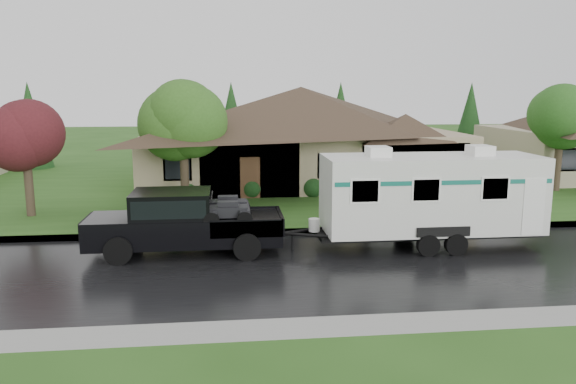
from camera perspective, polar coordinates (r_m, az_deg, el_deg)
The scene contains 11 objects.
ground at distance 19.98m, azimuth 0.84°, elevation -5.87°, with size 140.00×140.00×0.00m, color #285019.
road at distance 18.08m, azimuth 1.63°, elevation -7.61°, with size 140.00×8.00×0.01m, color black.
curb at distance 22.12m, azimuth 0.12°, elevation -4.06°, with size 140.00×0.50×0.15m, color gray.
lawn at distance 34.56m, azimuth -2.22°, elevation 1.18°, with size 140.00×26.00×0.15m, color #285019.
house_main at distance 33.27m, azimuth 1.85°, elevation 6.92°, with size 19.44×10.80×6.90m.
tree_left_green at distance 26.54m, azimuth -10.64°, elevation 7.16°, with size 3.52×3.52×5.82m.
tree_red at distance 26.56m, azimuth -25.18°, elevation 5.24°, with size 3.06×3.06×5.07m.
tree_right_green at distance 33.65m, azimuth 26.04°, elevation 6.77°, with size 3.43×3.43×5.68m.
shrub_row at distance 29.09m, azimuth 2.50°, elevation 0.59°, with size 13.60×1.00×1.00m.
pickup_truck at distance 19.62m, azimuth -10.76°, elevation -2.82°, with size 6.56×2.49×2.19m.
travel_trailer at distance 20.70m, azimuth 14.29°, elevation -0.14°, with size 8.09×2.84×3.63m.
Camera 1 is at (-2.37, -19.04, 5.58)m, focal length 35.00 mm.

